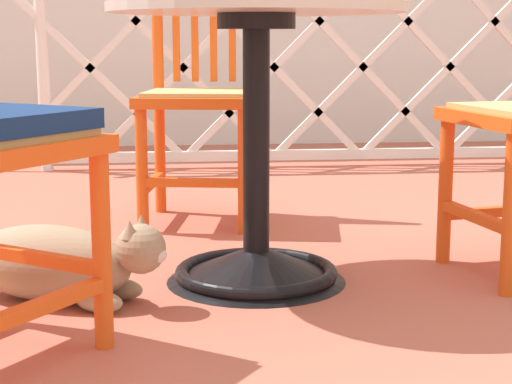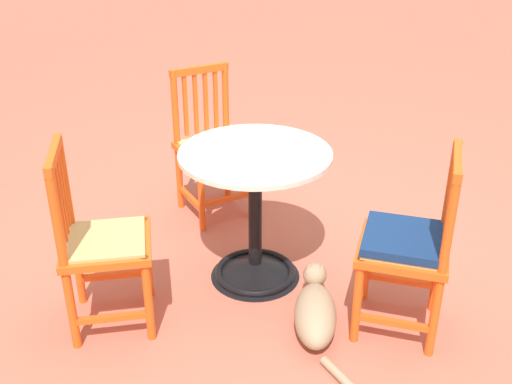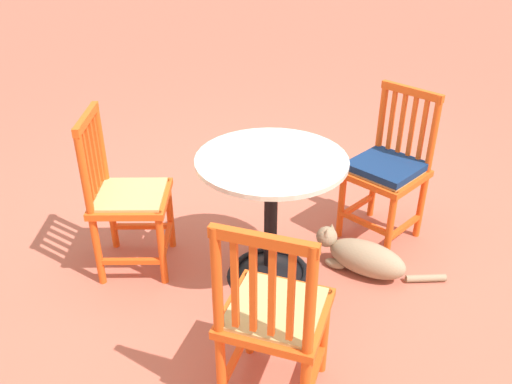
% 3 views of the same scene
% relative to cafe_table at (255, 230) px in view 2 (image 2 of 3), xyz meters
% --- Properties ---
extents(ground_plane, '(24.00, 24.00, 0.00)m').
position_rel_cafe_table_xyz_m(ground_plane, '(0.09, -0.18, -0.28)').
color(ground_plane, '#BC604C').
extents(cafe_table, '(0.76, 0.76, 0.73)m').
position_rel_cafe_table_xyz_m(cafe_table, '(0.00, 0.00, 0.00)').
color(cafe_table, black).
rests_on(cafe_table, ground_plane).
extents(orange_chair_by_planter, '(0.46, 0.46, 0.91)m').
position_rel_cafe_table_xyz_m(orange_chair_by_planter, '(-0.11, 0.79, 0.15)').
color(orange_chair_by_planter, '#EA5619').
rests_on(orange_chair_by_planter, ground_plane).
extents(orange_chair_tucked_in, '(0.56, 0.56, 0.91)m').
position_rel_cafe_table_xyz_m(orange_chair_tucked_in, '(-0.62, -0.51, 0.16)').
color(orange_chair_tucked_in, '#EA5619').
rests_on(orange_chair_tucked_in, ground_plane).
extents(orange_chair_at_corner, '(0.46, 0.46, 0.91)m').
position_rel_cafe_table_xyz_m(orange_chair_at_corner, '(0.78, 0.00, 0.15)').
color(orange_chair_at_corner, '#EA5619').
rests_on(orange_chair_at_corner, ground_plane).
extents(tabby_cat, '(0.73, 0.36, 0.23)m').
position_rel_cafe_table_xyz_m(tabby_cat, '(-0.49, -0.13, -0.19)').
color(tabby_cat, '#9E896B').
rests_on(tabby_cat, ground_plane).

